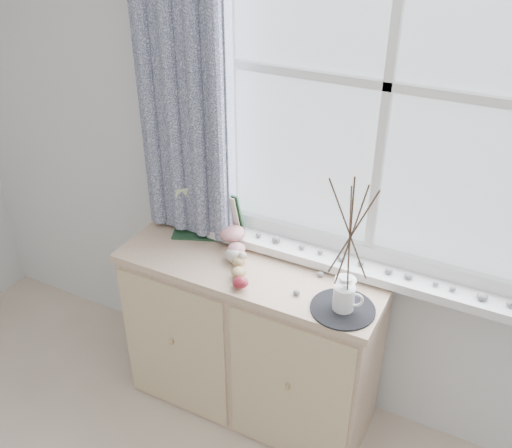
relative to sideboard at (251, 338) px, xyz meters
name	(u,v)px	position (x,y,z in m)	size (l,w,h in m)	color
sideboard	(251,338)	(0.00, 0.00, 0.00)	(1.20, 0.45, 0.85)	#D2B293
botanical_book	(203,214)	(-0.29, 0.09, 0.56)	(0.38, 0.13, 0.27)	#1D3D25
toadstool_cluster	(233,237)	(-0.12, 0.07, 0.49)	(0.16, 0.17, 0.11)	silver
wooden_eggs	(239,272)	(0.00, -0.10, 0.45)	(0.14, 0.18, 0.07)	tan
songbird_figurine	(235,256)	(-0.07, -0.01, 0.46)	(0.14, 0.07, 0.07)	beige
crocheted_doily	(343,309)	(0.46, -0.10, 0.43)	(0.26, 0.26, 0.01)	black
twig_pitcher	(351,230)	(0.46, -0.10, 0.79)	(0.28, 0.28, 0.64)	white
sideboard_pebbles	(322,283)	(0.33, 0.01, 0.43)	(0.33, 0.23, 0.02)	gray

